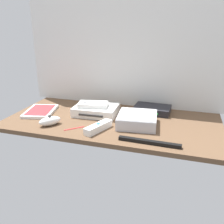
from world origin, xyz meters
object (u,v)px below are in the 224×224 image
object	(u,v)px
game_case	(41,111)
remote_wand	(98,127)
game_console	(96,110)
mini_computer	(137,120)
remote_nunchuk	(50,121)
remote_classic_pad	(93,104)
stylus_pen	(74,128)
network_router	(152,109)
sensor_bar	(149,142)

from	to	relation	value
game_case	remote_wand	world-z (taller)	remote_wand
game_console	remote_wand	size ratio (longest dim) A/B	1.43
mini_computer	game_case	distance (cm)	50.91
remote_nunchuk	remote_classic_pad	distance (cm)	23.06
remote_nunchuk	stylus_pen	bearing A→B (deg)	37.24
game_console	network_router	bearing A→B (deg)	19.88
remote_wand	sensor_bar	bearing A→B (deg)	6.30
stylus_pen	mini_computer	bearing A→B (deg)	25.28
game_console	stylus_pen	xyz separation A→B (cm)	(-2.82, -19.85, -1.85)
remote_nunchuk	remote_classic_pad	size ratio (longest dim) A/B	0.67
sensor_bar	mini_computer	bearing A→B (deg)	117.59
remote_nunchuk	remote_classic_pad	bearing A→B (deg)	92.46
network_router	sensor_bar	size ratio (longest dim) A/B	0.77
network_router	remote_wand	xyz separation A→B (cm)	(-18.72, -29.33, -0.19)
remote_nunchuk	stylus_pen	xyz separation A→B (cm)	(12.06, -0.48, -1.69)
game_console	mini_computer	bearing A→B (deg)	-21.34
game_case	remote_classic_pad	distance (cm)	27.97
game_case	network_router	world-z (taller)	network_router
game_case	remote_nunchuk	size ratio (longest dim) A/B	2.05
network_router	remote_nunchuk	distance (cm)	51.37
mini_computer	stylus_pen	xyz separation A→B (cm)	(-25.41, -12.00, -2.29)
game_console	game_case	world-z (taller)	game_console
game_case	sensor_bar	size ratio (longest dim) A/B	0.90
network_router	remote_classic_pad	size ratio (longest dim) A/B	1.18
game_case	remote_wand	distance (cm)	38.28
remote_nunchuk	sensor_bar	size ratio (longest dim) A/B	0.44
remote_nunchuk	stylus_pen	distance (cm)	12.19
network_router	mini_computer	bearing A→B (deg)	-99.74
mini_computer	game_case	size ratio (longest dim) A/B	0.87
game_console	remote_nunchuk	distance (cm)	24.43
remote_nunchuk	sensor_bar	xyz separation A→B (cm)	(45.52, -5.04, -1.34)
remote_wand	game_console	bearing A→B (deg)	134.14
game_case	network_router	bearing A→B (deg)	4.13
game_case	remote_nunchuk	xyz separation A→B (cm)	(13.37, -13.22, 1.28)
game_console	remote_nunchuk	xyz separation A→B (cm)	(-14.88, -19.37, -0.16)
sensor_bar	stylus_pen	size ratio (longest dim) A/B	2.67
mini_computer	network_router	xyz separation A→B (cm)	(4.10, 18.66, -0.94)
remote_classic_pad	game_case	bearing A→B (deg)	178.91
network_router	stylus_pen	world-z (taller)	network_router
network_router	remote_wand	size ratio (longest dim) A/B	1.23
network_router	remote_wand	bearing A→B (deg)	-119.91
game_console	game_case	size ratio (longest dim) A/B	1.00
remote_classic_pad	remote_nunchuk	bearing A→B (deg)	-138.57
game_case	remote_nunchuk	bearing A→B (deg)	-57.69
remote_wand	stylus_pen	xyz separation A→B (cm)	(-10.78, -1.34, -1.16)
mini_computer	sensor_bar	xyz separation A→B (cm)	(8.05, -16.56, -1.94)
mini_computer	game_case	xyz separation A→B (cm)	(-50.84, 1.70, -1.88)
remote_nunchuk	remote_wand	bearing A→B (deg)	41.67
game_case	network_router	size ratio (longest dim) A/B	1.16
mini_computer	game_case	bearing A→B (deg)	178.08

